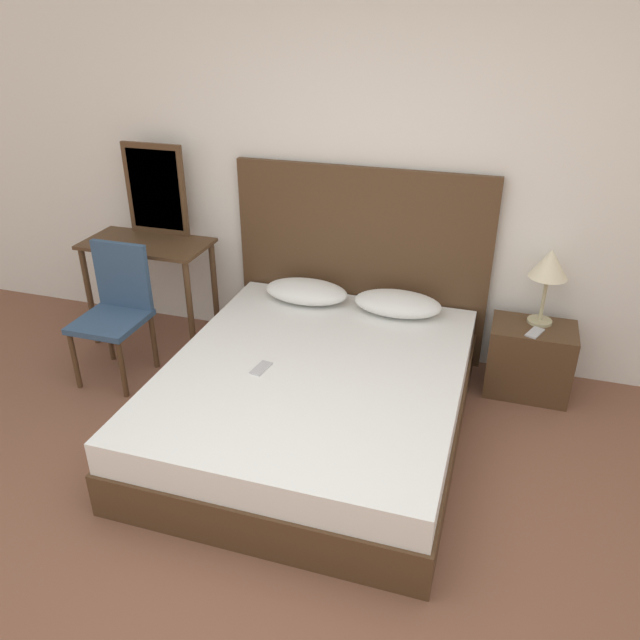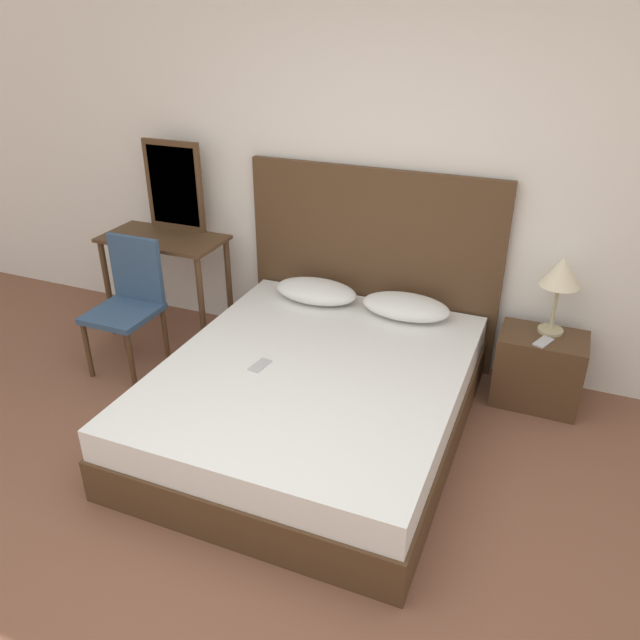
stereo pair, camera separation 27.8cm
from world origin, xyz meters
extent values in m
plane|color=brown|center=(0.00, 0.00, 0.00)|extent=(16.00, 16.00, 0.00)
cube|color=white|center=(0.00, 2.35, 1.35)|extent=(10.00, 0.06, 2.70)
cube|color=#4C331E|center=(-0.15, 1.23, 0.13)|extent=(1.70, 2.05, 0.26)
cube|color=white|center=(-0.15, 1.23, 0.35)|extent=(1.67, 2.01, 0.19)
cube|color=#4C331E|center=(-0.15, 2.28, 0.68)|extent=(1.79, 0.05, 1.36)
ellipsoid|color=white|center=(-0.47, 2.04, 0.52)|extent=(0.59, 0.33, 0.15)
ellipsoid|color=white|center=(0.17, 2.04, 0.52)|extent=(0.59, 0.33, 0.15)
cube|color=#B7B7BC|center=(-0.43, 1.11, 0.45)|extent=(0.09, 0.16, 0.01)
cube|color=#4C331E|center=(1.06, 2.04, 0.24)|extent=(0.53, 0.36, 0.48)
cylinder|color=tan|center=(1.09, 2.12, 0.49)|extent=(0.16, 0.16, 0.02)
cylinder|color=tan|center=(1.09, 2.12, 0.65)|extent=(0.02, 0.02, 0.30)
cone|color=beige|center=(1.09, 2.12, 0.89)|extent=(0.24, 0.24, 0.18)
cube|color=#B7B7BC|center=(1.06, 1.95, 0.48)|extent=(0.12, 0.17, 0.01)
cube|color=#4C331E|center=(-1.65, 1.95, 0.77)|extent=(0.91, 0.47, 0.02)
cylinder|color=#4C331E|center=(-2.06, 1.75, 0.38)|extent=(0.04, 0.04, 0.76)
cylinder|color=#4C331E|center=(-1.24, 1.75, 0.38)|extent=(0.04, 0.04, 0.76)
cylinder|color=#4C331E|center=(-2.06, 2.14, 0.38)|extent=(0.04, 0.04, 0.76)
cylinder|color=#4C331E|center=(-1.24, 2.14, 0.38)|extent=(0.04, 0.04, 0.76)
cube|color=#4C331E|center=(-1.65, 2.16, 1.11)|extent=(0.47, 0.03, 0.66)
cube|color=#B2BCC6|center=(-1.65, 2.15, 1.11)|extent=(0.40, 0.01, 0.58)
cube|color=#334C6B|center=(-1.62, 1.38, 0.43)|extent=(0.42, 0.45, 0.04)
cube|color=#334C6B|center=(-1.62, 1.58, 0.68)|extent=(0.40, 0.04, 0.46)
cylinder|color=#4C331E|center=(-1.80, 1.19, 0.21)|extent=(0.04, 0.04, 0.41)
cylinder|color=#4C331E|center=(-1.44, 1.19, 0.21)|extent=(0.04, 0.04, 0.41)
cylinder|color=#4C331E|center=(-1.80, 1.57, 0.21)|extent=(0.04, 0.04, 0.41)
cylinder|color=#4C331E|center=(-1.44, 1.57, 0.21)|extent=(0.04, 0.04, 0.41)
camera|label=1|loc=(0.80, -1.70, 2.34)|focal=35.00mm
camera|label=2|loc=(1.06, -1.61, 2.34)|focal=35.00mm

